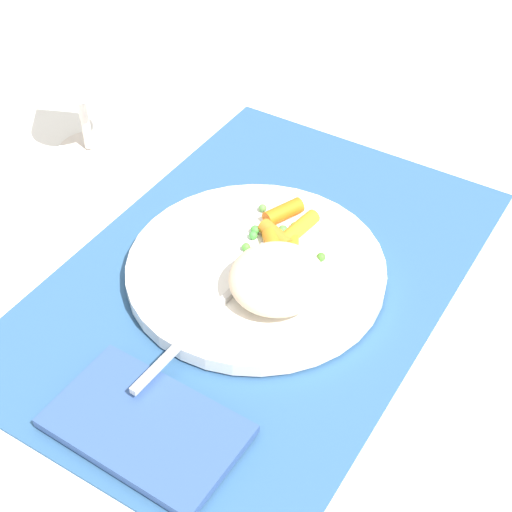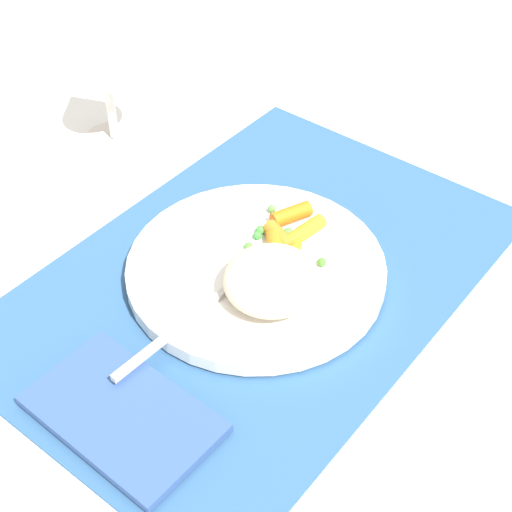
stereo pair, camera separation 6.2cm
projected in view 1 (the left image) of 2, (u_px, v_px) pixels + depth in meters
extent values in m
plane|color=white|center=(256.00, 279.00, 0.73)|extent=(2.40, 2.40, 0.00)
cube|color=#2D5684|center=(256.00, 277.00, 0.73)|extent=(0.50, 0.33, 0.01)
cylinder|color=white|center=(256.00, 269.00, 0.72)|extent=(0.24, 0.24, 0.01)
ellipsoid|color=beige|center=(277.00, 278.00, 0.67)|extent=(0.09, 0.08, 0.04)
cylinder|color=orange|center=(298.00, 229.00, 0.74)|extent=(0.05, 0.02, 0.01)
cylinder|color=orange|center=(283.00, 212.00, 0.76)|extent=(0.04, 0.03, 0.02)
cylinder|color=orange|center=(272.00, 234.00, 0.74)|extent=(0.03, 0.04, 0.02)
cylinder|color=orange|center=(274.00, 248.00, 0.72)|extent=(0.04, 0.04, 0.02)
cylinder|color=orange|center=(292.00, 251.00, 0.72)|extent=(0.04, 0.03, 0.01)
sphere|color=#52B739|center=(246.00, 247.00, 0.73)|extent=(0.01, 0.01, 0.01)
sphere|color=#54A130|center=(281.00, 215.00, 0.76)|extent=(0.01, 0.01, 0.01)
sphere|color=#509C33|center=(292.00, 258.00, 0.71)|extent=(0.01, 0.01, 0.01)
sphere|color=#5B9645|center=(263.00, 208.00, 0.77)|extent=(0.01, 0.01, 0.01)
sphere|color=green|center=(253.00, 235.00, 0.74)|extent=(0.01, 0.01, 0.01)
sphere|color=green|center=(255.00, 230.00, 0.74)|extent=(0.01, 0.01, 0.01)
sphere|color=#4EA145|center=(300.00, 228.00, 0.75)|extent=(0.01, 0.01, 0.01)
sphere|color=#4F9A46|center=(285.00, 231.00, 0.74)|extent=(0.01, 0.01, 0.01)
sphere|color=#488D2E|center=(321.00, 257.00, 0.72)|extent=(0.01, 0.01, 0.01)
sphere|color=green|center=(294.00, 226.00, 0.75)|extent=(0.01, 0.01, 0.01)
cube|color=silver|center=(264.00, 254.00, 0.72)|extent=(0.05, 0.02, 0.01)
cube|color=silver|center=(194.00, 324.00, 0.66)|extent=(0.17, 0.01, 0.01)
cylinder|color=silver|center=(90.00, 148.00, 0.88)|extent=(0.07, 0.07, 0.00)
cylinder|color=silver|center=(84.00, 117.00, 0.86)|extent=(0.01, 0.01, 0.08)
cone|color=silver|center=(72.00, 50.00, 0.80)|extent=(0.07, 0.07, 0.08)
cube|color=#33518C|center=(146.00, 426.00, 0.60)|extent=(0.09, 0.15, 0.01)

